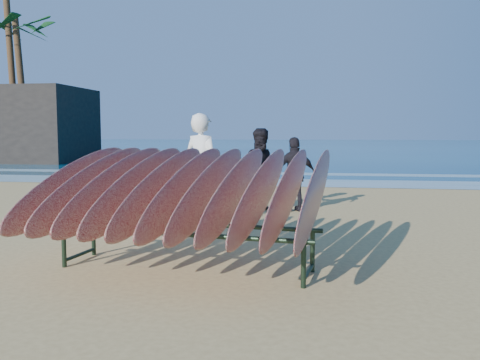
% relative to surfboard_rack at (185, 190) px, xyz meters
% --- Properties ---
extents(ground, '(120.00, 120.00, 0.00)m').
position_rel_surfboard_rack_xyz_m(ground, '(0.42, 0.73, -0.97)').
color(ground, tan).
rests_on(ground, ground).
extents(ocean, '(160.00, 160.00, 0.00)m').
position_rel_surfboard_rack_xyz_m(ocean, '(0.42, 55.73, -0.96)').
color(ocean, navy).
rests_on(ocean, ground).
extents(foam_near, '(160.00, 160.00, 0.00)m').
position_rel_surfboard_rack_xyz_m(foam_near, '(0.42, 10.73, -0.96)').
color(foam_near, white).
rests_on(foam_near, ground).
extents(foam_far, '(160.00, 160.00, 0.00)m').
position_rel_surfboard_rack_xyz_m(foam_far, '(0.42, 14.23, -0.96)').
color(foam_far, white).
rests_on(foam_far, ground).
extents(surfboard_rack, '(3.50, 3.16, 1.62)m').
position_rel_surfboard_rack_xyz_m(surfboard_rack, '(0.00, 0.00, 0.00)').
color(surfboard_rack, black).
rests_on(surfboard_rack, ground).
extents(person_white, '(0.86, 0.75, 1.99)m').
position_rel_surfboard_rack_xyz_m(person_white, '(-0.56, 3.19, 0.03)').
color(person_white, white).
rests_on(person_white, ground).
extents(person_dark_a, '(0.97, 0.84, 1.73)m').
position_rel_surfboard_rack_xyz_m(person_dark_a, '(0.39, 4.68, -0.10)').
color(person_dark_a, black).
rests_on(person_dark_a, ground).
extents(person_dark_b, '(0.98, 0.67, 1.55)m').
position_rel_surfboard_rack_xyz_m(person_dark_b, '(1.06, 4.74, -0.19)').
color(person_dark_b, black).
rests_on(person_dark_b, ground).
extents(building, '(9.14, 5.08, 4.06)m').
position_rel_surfboard_rack_xyz_m(building, '(-15.99, 20.36, 1.06)').
color(building, '#2D2823').
rests_on(building, ground).
extents(palm_mid, '(5.20, 5.20, 8.24)m').
position_rel_surfboard_rack_xyz_m(palm_mid, '(-15.22, 20.96, 6.39)').
color(palm_mid, brown).
rests_on(palm_mid, ground).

